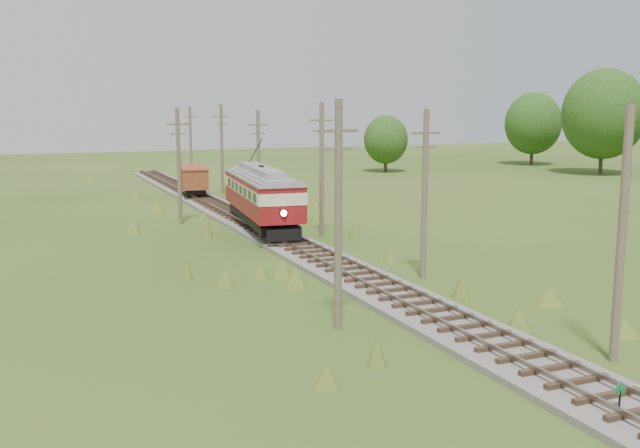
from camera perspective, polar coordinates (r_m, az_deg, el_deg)
name	(u,v)px	position (r m, az deg, el deg)	size (l,w,h in m)	color
railbed_main	(263,230)	(49.95, -4.60, -0.46)	(3.60, 96.00, 0.57)	#605B54
switch_marker	(620,396)	(22.37, 22.87, -12.56)	(0.45, 0.06, 1.08)	black
streetcar	(262,193)	(49.71, -4.69, 2.51)	(4.57, 13.40, 6.07)	black
gondola	(194,178)	(69.82, -10.08, 3.62)	(3.56, 7.61, 2.43)	black
gravel_pile	(249,201)	(62.66, -5.68, 1.88)	(3.35, 3.55, 1.22)	gray
utility_pole_r_1	(622,236)	(26.02, 22.98, -0.90)	(0.30, 0.30, 8.80)	brown
utility_pole_r_2	(425,193)	(36.25, 8.37, 2.50)	(1.60, 0.30, 8.60)	brown
utility_pole_r_3	(322,168)	(47.72, 0.14, 4.48)	(1.60, 0.30, 9.00)	brown
utility_pole_r_4	(258,160)	(59.82, -4.95, 5.15)	(1.60, 0.30, 8.40)	brown
utility_pole_r_5	(222,148)	(72.36, -7.86, 6.02)	(1.60, 0.30, 8.90)	brown
utility_pole_r_6	(191,143)	(84.92, -10.30, 6.38)	(1.60, 0.30, 8.70)	brown
utility_pole_l_a	(338,214)	(27.48, 1.47, 0.84)	(1.60, 0.30, 9.00)	brown
utility_pole_l_b	(179,165)	(54.03, -11.23, 4.66)	(1.60, 0.30, 8.60)	brown
tree_right_4	(604,114)	(99.13, 21.75, 8.17)	(10.50, 10.50, 13.53)	#38281C
tree_right_5	(533,123)	(112.40, 16.68, 7.72)	(8.40, 8.40, 10.82)	#38281C
tree_mid_b	(386,140)	(96.25, 5.29, 6.74)	(5.88, 5.88, 7.57)	#38281C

